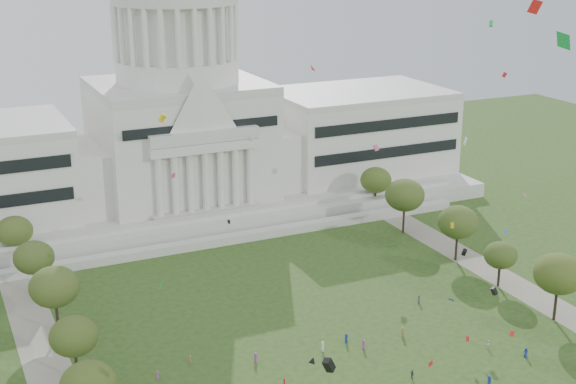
{
  "coord_description": "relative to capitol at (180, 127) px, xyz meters",
  "views": [
    {
      "loc": [
        -61.74,
        -88.29,
        71.37
      ],
      "look_at": [
        0.0,
        45.0,
        24.0
      ],
      "focal_mm": 50.0,
      "sensor_mm": 36.0,
      "label": 1
    }
  ],
  "objects": [
    {
      "name": "capitol",
      "position": [
        0.0,
        0.0,
        0.0
      ],
      "size": [
        160.0,
        64.5,
        91.3
      ],
      "color": "beige",
      "rests_on": "ground"
    },
    {
      "name": "path_right",
      "position": [
        48.0,
        -83.59,
        -22.28
      ],
      "size": [
        8.0,
        160.0,
        0.04
      ],
      "primitive_type": "cube",
      "color": "gray",
      "rests_on": "ground"
    },
    {
      "name": "row_tree_r_2",
      "position": [
        44.17,
        -96.15,
        -12.64
      ],
      "size": [
        9.55,
        9.55,
        13.58
      ],
      "color": "black",
      "rests_on": "ground"
    },
    {
      "name": "row_tree_l_3",
      "position": [
        -44.09,
        -79.67,
        -14.09
      ],
      "size": [
        8.12,
        8.12,
        11.55
      ],
      "color": "black",
      "rests_on": "ground"
    },
    {
      "name": "row_tree_r_3",
      "position": [
        44.4,
        -79.1,
        -15.21
      ],
      "size": [
        7.01,
        7.01,
        9.98
      ],
      "color": "black",
      "rests_on": "ground"
    },
    {
      "name": "row_tree_l_4",
      "position": [
        -44.08,
        -61.17,
        -12.9
      ],
      "size": [
        9.29,
        9.29,
        13.21
      ],
      "color": "black",
      "rests_on": "ground"
    },
    {
      "name": "row_tree_r_4",
      "position": [
        44.76,
        -63.55,
        -13.01
      ],
      "size": [
        9.19,
        9.19,
        13.06
      ],
      "color": "black",
      "rests_on": "ground"
    },
    {
      "name": "row_tree_l_5",
      "position": [
        -45.22,
        -42.58,
        -13.88
      ],
      "size": [
        8.33,
        8.33,
        11.85
      ],
      "color": "black",
      "rests_on": "ground"
    },
    {
      "name": "row_tree_r_5",
      "position": [
        43.49,
        -43.4,
        -12.37
      ],
      "size": [
        9.82,
        9.82,
        13.96
      ],
      "color": "black",
      "rests_on": "ground"
    },
    {
      "name": "row_tree_l_6",
      "position": [
        -46.87,
        -24.45,
        -14.02
      ],
      "size": [
        8.19,
        8.19,
        11.64
      ],
      "color": "black",
      "rests_on": "ground"
    },
    {
      "name": "row_tree_r_6",
      "position": [
        45.96,
        -25.46,
        -13.79
      ],
      "size": [
        8.42,
        8.42,
        11.97
      ],
      "color": "black",
      "rests_on": "ground"
    },
    {
      "name": "person_0",
      "position": [
        29.38,
        -105.27,
        -21.38
      ],
      "size": [
        1.05,
        1.04,
        1.83
      ],
      "primitive_type": "imported",
      "rotation": [
        0.0,
        0.0,
        5.53
      ],
      "color": "navy",
      "rests_on": "ground"
    },
    {
      "name": "person_2",
      "position": [
        25.42,
        -99.92,
        -21.52
      ],
      "size": [
        0.82,
        0.59,
        1.54
      ],
      "primitive_type": "imported",
      "rotation": [
        0.0,
        0.0,
        0.18
      ],
      "color": "silver",
      "rests_on": "ground"
    },
    {
      "name": "person_10",
      "position": [
        7.2,
        -102.84,
        -21.51
      ],
      "size": [
        0.68,
        1.01,
        1.57
      ],
      "primitive_type": "imported",
      "rotation": [
        0.0,
        0.0,
        1.78
      ],
      "color": "#4C4C51",
      "rests_on": "ground"
    },
    {
      "name": "kite_swarm",
      "position": [
        1.84,
        -103.85,
        7.37
      ],
      "size": [
        94.63,
        99.83,
        63.81
      ],
      "color": "red",
      "rests_on": "ground"
    }
  ]
}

